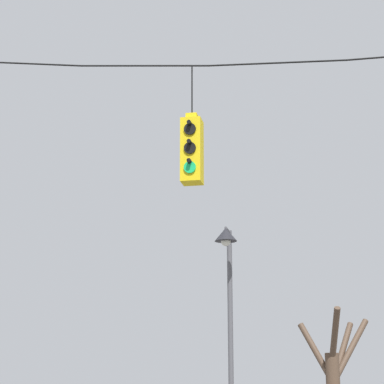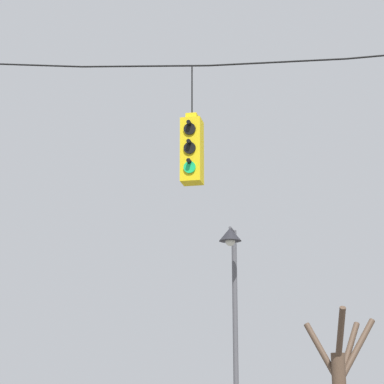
% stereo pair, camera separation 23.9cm
% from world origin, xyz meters
% --- Properties ---
extents(traffic_light_over_intersection, '(0.34, 0.58, 2.09)m').
position_xyz_m(traffic_light_over_intersection, '(-3.74, 0.23, 5.65)').
color(traffic_light_over_intersection, yellow).
extents(street_lamp, '(0.52, 0.89, 5.43)m').
position_xyz_m(street_lamp, '(-3.93, 5.53, 4.10)').
color(street_lamp, '#515156').
rests_on(street_lamp, ground_plane).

